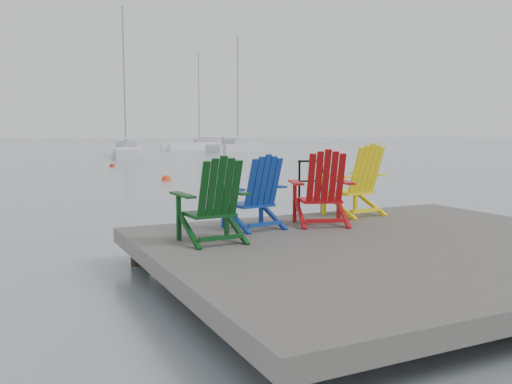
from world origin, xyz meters
name	(u,v)px	position (x,y,z in m)	size (l,w,h in m)	color
ground	(395,280)	(0.00, 0.00, 0.00)	(400.00, 400.00, 0.00)	slate
dock	(396,253)	(0.00, 0.00, 0.35)	(6.00, 5.00, 1.40)	#312D2B
handrail	(311,181)	(0.25, 2.45, 1.04)	(0.48, 0.04, 0.90)	black
chair_green	(213,200)	(-2.10, 0.89, 1.03)	(0.85, 0.78, 1.04)	#0A3811
chair_blue	(256,192)	(-1.22, 1.53, 1.02)	(0.89, 0.84, 1.02)	navy
chair_red	(322,188)	(-0.21, 1.38, 1.05)	(1.03, 0.98, 1.08)	#B00C0F
chair_yellow	(356,180)	(0.81, 1.95, 1.08)	(1.00, 0.94, 1.15)	yellow
sailboat_near	(126,152)	(4.90, 37.46, 0.36)	(3.86, 8.90, 11.89)	silver
sailboat_mid	(236,148)	(17.39, 44.49, 0.36)	(7.89, 7.10, 11.66)	silver
sailboat_far	(203,147)	(16.52, 51.52, 0.36)	(7.96, 2.36, 10.96)	white
buoy_a	(166,180)	(1.59, 15.40, 0.00)	(0.39, 0.39, 0.39)	#F13A0E
buoy_b	(112,167)	(1.40, 25.15, 0.00)	(0.32, 0.32, 0.32)	red
buoy_c	(315,161)	(14.75, 25.38, 0.00)	(0.35, 0.35, 0.35)	#D73E0C
buoy_d	(134,158)	(4.86, 34.67, 0.00)	(0.34, 0.34, 0.34)	#E0480D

